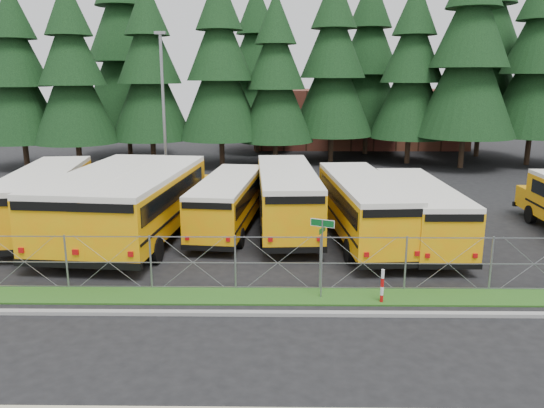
{
  "coord_description": "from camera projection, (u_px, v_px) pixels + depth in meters",
  "views": [
    {
      "loc": [
        -2.48,
        -18.68,
        7.41
      ],
      "look_at": [
        -2.77,
        4.0,
        1.94
      ],
      "focal_mm": 35.0,
      "sensor_mm": 36.0,
      "label": 1
    }
  ],
  "objects": [
    {
      "name": "conifer_11",
      "position": [
        257.0,
        70.0,
        51.29
      ],
      "size": [
        7.26,
        7.26,
        16.05
      ],
      "primitive_type": null,
      "color": "black",
      "rests_on": "ground"
    },
    {
      "name": "conifer_4",
      "position": [
        276.0,
        81.0,
        43.51
      ],
      "size": [
        6.38,
        6.38,
        14.12
      ],
      "primitive_type": null,
      "color": "black",
      "rests_on": "ground"
    },
    {
      "name": "conifer_1",
      "position": [
        72.0,
        76.0,
        41.72
      ],
      "size": [
        6.73,
        6.73,
        14.88
      ],
      "primitive_type": null,
      "color": "black",
      "rests_on": "ground"
    },
    {
      "name": "conifer_5",
      "position": [
        333.0,
        69.0,
        45.46
      ],
      "size": [
        7.27,
        7.27,
        16.09
      ],
      "primitive_type": null,
      "color": "black",
      "rests_on": "ground"
    },
    {
      "name": "conifer_0",
      "position": [
        18.0,
        78.0,
        42.5
      ],
      "size": [
        6.61,
        6.61,
        14.61
      ],
      "primitive_type": null,
      "color": "black",
      "rests_on": "ground"
    },
    {
      "name": "bus_1",
      "position": [
        108.0,
        203.0,
        24.97
      ],
      "size": [
        3.94,
        12.43,
        3.21
      ],
      "primitive_type": null,
      "rotation": [
        0.0,
        0.0,
        -0.09
      ],
      "color": "orange",
      "rests_on": "ground"
    },
    {
      "name": "ground",
      "position": [
        344.0,
        279.0,
        19.86
      ],
      "size": [
        120.0,
        120.0,
        0.0
      ],
      "primitive_type": "plane",
      "color": "black",
      "rests_on": "ground"
    },
    {
      "name": "bus_2",
      "position": [
        153.0,
        204.0,
        24.74
      ],
      "size": [
        4.04,
        12.41,
        3.2
      ],
      "primitive_type": null,
      "rotation": [
        0.0,
        0.0,
        -0.1
      ],
      "color": "orange",
      "rests_on": "ground"
    },
    {
      "name": "grass_verge",
      "position": [
        350.0,
        297.0,
        18.2
      ],
      "size": [
        50.0,
        1.4,
        0.06
      ],
      "primitive_type": "cube",
      "color": "#1D4B15",
      "rests_on": "ground"
    },
    {
      "name": "bus_4",
      "position": [
        286.0,
        198.0,
        26.34
      ],
      "size": [
        3.33,
        11.65,
        3.02
      ],
      "primitive_type": null,
      "rotation": [
        0.0,
        0.0,
        0.05
      ],
      "color": "orange",
      "rests_on": "ground"
    },
    {
      "name": "conifer_8",
      "position": [
        538.0,
        64.0,
        43.72
      ],
      "size": [
        7.61,
        7.61,
        16.82
      ],
      "primitive_type": null,
      "color": "black",
      "rests_on": "ground"
    },
    {
      "name": "chainlink_fence",
      "position": [
        349.0,
        263.0,
        18.65
      ],
      "size": [
        44.0,
        0.1,
        2.0
      ],
      "primitive_type": null,
      "color": "gray",
      "rests_on": "ground"
    },
    {
      "name": "striped_bollard",
      "position": [
        382.0,
        287.0,
        17.62
      ],
      "size": [
        0.11,
        0.11,
        1.2
      ],
      "primitive_type": "cylinder",
      "color": "#B20C0C",
      "rests_on": "ground"
    },
    {
      "name": "street_sign",
      "position": [
        322.0,
        242.0,
        17.68
      ],
      "size": [
        0.77,
        0.51,
        2.81
      ],
      "color": "gray",
      "rests_on": "ground"
    },
    {
      "name": "conifer_6",
      "position": [
        412.0,
        74.0,
        44.69
      ],
      "size": [
        6.89,
        6.89,
        15.24
      ],
      "primitive_type": null,
      "color": "black",
      "rests_on": "ground"
    },
    {
      "name": "conifer_12",
      "position": [
        368.0,
        66.0,
        50.17
      ],
      "size": [
        7.58,
        7.58,
        16.76
      ],
      "primitive_type": null,
      "color": "black",
      "rests_on": "ground"
    },
    {
      "name": "conifer_2",
      "position": [
        149.0,
        75.0,
        43.71
      ],
      "size": [
        6.83,
        6.83,
        15.1
      ],
      "primitive_type": null,
      "color": "black",
      "rests_on": "ground"
    },
    {
      "name": "bus_6",
      "position": [
        417.0,
        212.0,
        24.2
      ],
      "size": [
        2.61,
        10.4,
        2.72
      ],
      "primitive_type": null,
      "rotation": [
        0.0,
        0.0,
        0.02
      ],
      "color": "orange",
      "rests_on": "ground"
    },
    {
      "name": "bus_0",
      "position": [
        47.0,
        200.0,
        25.97
      ],
      "size": [
        4.27,
        11.76,
        3.01
      ],
      "primitive_type": null,
      "rotation": [
        0.0,
        0.0,
        0.14
      ],
      "color": "orange",
      "rests_on": "ground"
    },
    {
      "name": "conifer_7",
      "position": [
        469.0,
        57.0,
        41.98
      ],
      "size": [
        8.07,
        8.07,
        17.84
      ],
      "primitive_type": null,
      "color": "black",
      "rests_on": "ground"
    },
    {
      "name": "brick_building",
      "position": [
        356.0,
        118.0,
        57.96
      ],
      "size": [
        22.0,
        10.0,
        6.0
      ],
      "primitive_type": "cube",
      "color": "brown",
      "rests_on": "ground"
    },
    {
      "name": "light_standard",
      "position": [
        164.0,
        107.0,
        34.08
      ],
      "size": [
        0.7,
        0.35,
        10.14
      ],
      "color": "gray",
      "rests_on": "ground"
    },
    {
      "name": "curb",
      "position": [
        356.0,
        314.0,
        16.83
      ],
      "size": [
        50.0,
        0.25,
        0.12
      ],
      "primitive_type": "cube",
      "color": "gray",
      "rests_on": "ground"
    },
    {
      "name": "bus_5",
      "position": [
        360.0,
        208.0,
        24.49
      ],
      "size": [
        3.53,
        11.34,
        2.93
      ],
      "primitive_type": null,
      "rotation": [
        0.0,
        0.0,
        0.08
      ],
      "color": "orange",
      "rests_on": "ground"
    },
    {
      "name": "bus_3",
      "position": [
        229.0,
        203.0,
        26.14
      ],
      "size": [
        3.4,
        10.21,
        2.63
      ],
      "primitive_type": null,
      "rotation": [
        0.0,
        0.0,
        -0.1
      ],
      "color": "orange",
      "rests_on": "ground"
    },
    {
      "name": "conifer_3",
      "position": [
        220.0,
        71.0,
        43.22
      ],
      "size": [
        7.07,
        7.07,
        15.65
      ],
      "primitive_type": null,
      "color": "black",
      "rests_on": "ground"
    },
    {
      "name": "conifer_10",
      "position": [
        124.0,
        51.0,
        48.89
      ],
      "size": [
        8.73,
        8.73,
        19.31
      ],
      "primitive_type": null,
      "color": "black",
      "rests_on": "ground"
    },
    {
      "name": "conifer_13",
      "position": [
        485.0,
        50.0,
        48.2
      ],
      "size": [
        8.78,
        8.78,
        19.42
      ],
      "primitive_type": null,
      "color": "black",
      "rests_on": "ground"
    }
  ]
}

